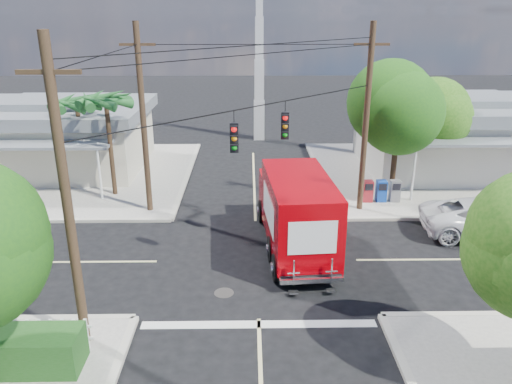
{
  "coord_description": "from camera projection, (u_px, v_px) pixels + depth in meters",
  "views": [
    {
      "loc": [
        -0.29,
        -17.77,
        9.43
      ],
      "look_at": [
        0.0,
        2.0,
        2.2
      ],
      "focal_mm": 35.0,
      "sensor_mm": 36.0,
      "label": 1
    }
  ],
  "objects": [
    {
      "name": "ground",
      "position": [
        257.0,
        261.0,
        19.93
      ],
      "size": [
        120.0,
        120.0,
        0.0
      ],
      "primitive_type": "plane",
      "color": "black",
      "rests_on": "ground"
    },
    {
      "name": "utility_poles",
      "position": [
        216.0,
        137.0,
        19.81
      ],
      "size": [
        12.0,
        10.68,
        9.0
      ],
      "color": "#473321",
      "rests_on": "ground"
    },
    {
      "name": "palm_nw_front",
      "position": [
        106.0,
        103.0,
        25.14
      ],
      "size": [
        3.01,
        3.08,
        5.59
      ],
      "color": "#422D1C",
      "rests_on": "sidewalk_nw"
    },
    {
      "name": "radio_tower",
      "position": [
        259.0,
        65.0,
        36.78
      ],
      "size": [
        0.8,
        0.8,
        17.0
      ],
      "color": "silver",
      "rests_on": "ground"
    },
    {
      "name": "sidewalk_ne",
      "position": [
        433.0,
        174.0,
        30.27
      ],
      "size": [
        14.12,
        14.12,
        0.14
      ],
      "color": "gray",
      "rests_on": "ground"
    },
    {
      "name": "delivery_truck",
      "position": [
        296.0,
        211.0,
        20.46
      ],
      "size": [
        2.97,
        7.83,
        3.32
      ],
      "color": "black",
      "rests_on": "ground"
    },
    {
      "name": "building_ne",
      "position": [
        457.0,
        133.0,
        30.54
      ],
      "size": [
        11.8,
        10.2,
        4.5
      ],
      "color": "beige",
      "rests_on": "sidewalk_ne"
    },
    {
      "name": "parked_car",
      "position": [
        489.0,
        219.0,
        21.87
      ],
      "size": [
        5.99,
        3.16,
        1.6
      ],
      "primitive_type": "imported",
      "rotation": [
        0.0,
        0.0,
        1.48
      ],
      "color": "silver",
      "rests_on": "ground"
    },
    {
      "name": "sidewalk_nw",
      "position": [
        73.0,
        176.0,
        29.98
      ],
      "size": [
        14.12,
        14.12,
        0.14
      ],
      "color": "gray",
      "rests_on": "ground"
    },
    {
      "name": "building_nw",
      "position": [
        59.0,
        134.0,
        30.71
      ],
      "size": [
        10.8,
        10.2,
        4.3
      ],
      "color": "beige",
      "rests_on": "sidewalk_nw"
    },
    {
      "name": "tree_ne_front",
      "position": [
        400.0,
        110.0,
        24.74
      ],
      "size": [
        4.21,
        4.14,
        6.66
      ],
      "color": "#422D1C",
      "rests_on": "sidewalk_ne"
    },
    {
      "name": "road_markings",
      "position": [
        257.0,
        279.0,
        18.55
      ],
      "size": [
        32.0,
        32.0,
        0.01
      ],
      "color": "beige",
      "rests_on": "ground"
    },
    {
      "name": "tree_ne_back",
      "position": [
        435.0,
        113.0,
        27.04
      ],
      "size": [
        3.77,
        3.66,
        5.82
      ],
      "color": "#422D1C",
      "rests_on": "sidewalk_ne"
    },
    {
      "name": "vending_boxes",
      "position": [
        381.0,
        191.0,
        25.61
      ],
      "size": [
        1.9,
        0.5,
        1.1
      ],
      "color": "maroon",
      "rests_on": "sidewalk_ne"
    },
    {
      "name": "palm_nw_back",
      "position": [
        77.0,
        105.0,
        26.65
      ],
      "size": [
        3.01,
        3.08,
        5.19
      ],
      "color": "#422D1C",
      "rests_on": "sidewalk_nw"
    }
  ]
}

